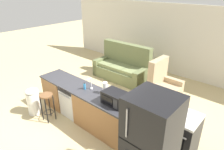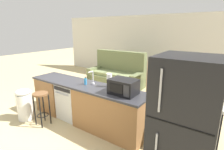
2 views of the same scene
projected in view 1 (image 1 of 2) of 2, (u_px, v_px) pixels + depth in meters
name	position (u px, v px, depth m)	size (l,w,h in m)	color
ground_plane	(82.00, 117.00, 5.29)	(24.00, 24.00, 0.00)	tan
wall_back	(171.00, 40.00, 7.42)	(10.00, 0.06, 2.60)	silver
kitchen_counter	(87.00, 107.00, 4.97)	(2.94, 0.66, 0.90)	#9E6B3D
dishwasher	(75.00, 100.00, 5.26)	(0.58, 0.61, 0.84)	silver
stove_range	(177.00, 133.00, 4.06)	(0.76, 0.68, 0.90)	black
refrigerator	(150.00, 146.00, 3.13)	(0.72, 0.73, 1.78)	black
microwave	(115.00, 98.00, 4.16)	(0.50, 0.37, 0.28)	black
sink_faucet	(91.00, 84.00, 4.74)	(0.07, 0.18, 0.30)	silver
paper_towel_roll	(105.00, 88.00, 4.56)	(0.14, 0.14, 0.28)	#4C4C51
soap_bottle	(84.00, 86.00, 4.77)	(0.06, 0.06, 0.18)	#338CCC
kettle	(176.00, 105.00, 4.02)	(0.21, 0.17, 0.19)	red
bar_stool	(47.00, 102.00, 4.96)	(0.32, 0.32, 0.74)	brown
trash_bin	(33.00, 101.00, 5.29)	(0.35, 0.35, 0.74)	white
couch	(123.00, 68.00, 7.32)	(2.02, 0.94, 1.27)	#667047
armchair	(162.00, 87.00, 6.09)	(0.80, 0.85, 1.20)	tan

